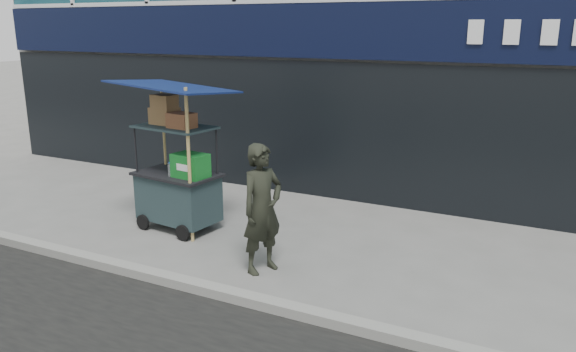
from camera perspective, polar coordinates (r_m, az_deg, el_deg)
The scene contains 4 objects.
ground at distance 6.88m, azimuth -7.89°, elevation -10.92°, with size 80.00×80.00×0.00m, color slate.
curb at distance 6.70m, azimuth -8.90°, elevation -11.11°, with size 80.00×0.18×0.12m, color gray.
vendor_cart at distance 8.52m, azimuth -11.12°, elevation -0.25°, with size 1.78×1.36×2.24m.
vendor_man at distance 6.91m, azimuth -2.64°, elevation -3.35°, with size 0.60×0.39×1.63m, color black.
Camera 1 is at (3.60, -5.03, 3.00)m, focal length 35.00 mm.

